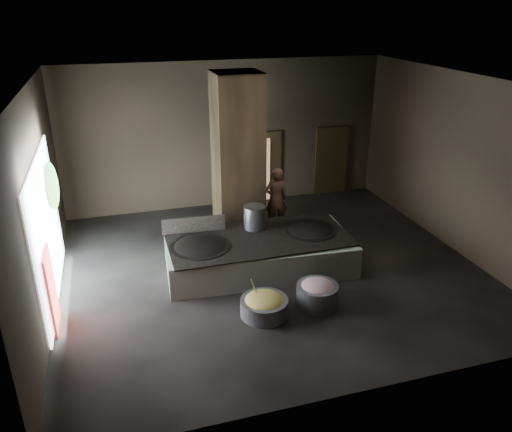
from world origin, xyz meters
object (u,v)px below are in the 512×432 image
object	(u,v)px
wok_left	(200,249)
wok_right	(310,233)
hearth_platform	(259,254)
meat_basin	(317,295)
cook	(276,199)
stock_pot	(254,217)
veg_basin	(264,307)

from	to	relation	value
wok_left	wok_right	xyz separation A→B (m)	(2.80, 0.10, 0.00)
hearth_platform	meat_basin	distance (m)	2.08
hearth_platform	meat_basin	bearing A→B (deg)	-65.48
wok_right	cook	bearing A→B (deg)	96.44
hearth_platform	cook	size ratio (longest dim) A/B	2.41
stock_pot	cook	distance (m)	1.86
wok_left	wok_right	distance (m)	2.80
hearth_platform	veg_basin	distance (m)	2.03
veg_basin	hearth_platform	bearing A→B (deg)	76.39
veg_basin	meat_basin	size ratio (longest dim) A/B	1.12
hearth_platform	stock_pot	distance (m)	0.92
veg_basin	wok_right	bearing A→B (deg)	47.82
cook	veg_basin	xyz separation A→B (m)	(-1.60, -4.02, -0.74)
wok_left	stock_pot	bearing A→B (deg)	21.80
stock_pot	cook	xyz separation A→B (m)	(1.07, 1.50, -0.20)
hearth_platform	wok_left	xyz separation A→B (m)	(-1.45, -0.05, 0.36)
stock_pot	veg_basin	xyz separation A→B (m)	(-0.53, -2.51, -0.94)
wok_left	stock_pot	xyz separation A→B (m)	(1.50, 0.60, 0.38)
wok_left	veg_basin	size ratio (longest dim) A/B	1.39
wok_right	veg_basin	distance (m)	2.78
cook	wok_left	bearing A→B (deg)	39.07
cook	veg_basin	distance (m)	4.39
wok_right	veg_basin	xyz separation A→B (m)	(-1.83, -2.01, -0.56)
wok_right	veg_basin	size ratio (longest dim) A/B	1.30
veg_basin	wok_left	bearing A→B (deg)	116.96
wok_left	meat_basin	bearing A→B (deg)	-40.94
wok_right	meat_basin	world-z (taller)	wok_right
stock_pot	meat_basin	size ratio (longest dim) A/B	0.65
wok_left	veg_basin	bearing A→B (deg)	-63.04
cook	meat_basin	distance (m)	4.07
hearth_platform	stock_pot	world-z (taller)	stock_pot
wok_right	stock_pot	bearing A→B (deg)	158.96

